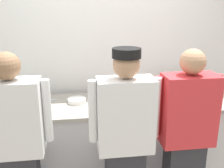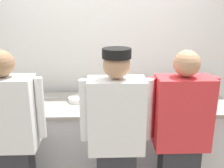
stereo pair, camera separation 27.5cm
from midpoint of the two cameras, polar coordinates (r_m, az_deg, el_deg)
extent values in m
cube|color=white|center=(3.12, -5.31, 7.83)|extent=(4.22, 0.10, 2.87)
cube|color=silver|center=(2.98, -4.31, -12.95)|extent=(2.64, 0.67, 0.89)
cube|color=gray|center=(2.78, -4.52, -4.63)|extent=(2.69, 0.73, 0.04)
cube|color=white|center=(2.21, -24.57, -7.02)|extent=(0.45, 0.24, 0.62)
cylinder|color=white|center=(2.17, -17.73, -5.77)|extent=(0.07, 0.07, 0.52)
sphere|color=#8C6647|center=(2.09, -25.97, 3.58)|extent=(0.21, 0.21, 0.21)
cube|color=white|center=(2.08, -0.79, -7.04)|extent=(0.45, 0.24, 0.61)
cylinder|color=white|center=(2.09, -8.10, -6.16)|extent=(0.07, 0.07, 0.52)
cylinder|color=white|center=(2.15, 6.04, -5.44)|extent=(0.07, 0.07, 0.52)
sphere|color=tan|center=(1.95, -0.84, 4.25)|extent=(0.21, 0.21, 0.21)
cylinder|color=black|center=(1.93, -0.85, 6.84)|extent=(0.22, 0.22, 0.07)
cube|color=red|center=(2.24, 13.19, -5.70)|extent=(0.45, 0.24, 0.61)
cylinder|color=red|center=(2.19, 6.45, -5.03)|extent=(0.07, 0.07, 0.52)
cylinder|color=red|center=(2.37, 18.84, -4.14)|extent=(0.07, 0.07, 0.52)
sphere|color=tan|center=(2.12, 13.95, 4.78)|extent=(0.21, 0.21, 0.21)
cylinder|color=white|center=(2.93, -24.44, -4.42)|extent=(0.25, 0.25, 0.01)
cylinder|color=white|center=(2.93, -24.47, -4.20)|extent=(0.25, 0.25, 0.01)
cylinder|color=white|center=(2.93, -24.49, -3.98)|extent=(0.25, 0.25, 0.01)
cylinder|color=white|center=(2.92, -24.52, -3.76)|extent=(0.25, 0.25, 0.01)
cylinder|color=white|center=(2.92, -24.55, -3.54)|extent=(0.25, 0.25, 0.01)
cylinder|color=white|center=(2.91, -24.58, -3.32)|extent=(0.25, 0.25, 0.01)
cylinder|color=white|center=(2.91, -24.61, -3.10)|extent=(0.25, 0.25, 0.01)
cylinder|color=white|center=(2.81, -10.59, -4.03)|extent=(0.19, 0.19, 0.01)
cylinder|color=white|center=(2.81, -10.60, -3.80)|extent=(0.19, 0.19, 0.01)
cylinder|color=white|center=(2.80, -10.62, -3.57)|extent=(0.19, 0.19, 0.01)
cylinder|color=white|center=(2.80, -10.63, -3.34)|extent=(0.19, 0.19, 0.01)
cylinder|color=#B7BABF|center=(2.94, 14.99, -2.07)|extent=(0.36, 0.36, 0.14)
cube|color=#B7BABF|center=(2.88, 6.59, -3.20)|extent=(0.50, 0.35, 0.02)
cylinder|color=#56A333|center=(3.12, 11.85, -0.68)|extent=(0.06, 0.06, 0.15)
cone|color=#56A333|center=(3.09, 11.96, 0.93)|extent=(0.05, 0.05, 0.04)
cylinder|color=white|center=(2.57, -5.49, -5.49)|extent=(0.10, 0.10, 0.05)
cylinder|color=orange|center=(2.56, -5.50, -5.15)|extent=(0.09, 0.09, 0.01)
cylinder|color=white|center=(2.83, -3.53, -3.34)|extent=(0.10, 0.10, 0.04)
cylinder|color=#5B932D|center=(2.83, -3.53, -3.09)|extent=(0.08, 0.08, 0.01)
cube|color=#B7BABF|center=(2.95, -16.67, -3.52)|extent=(0.19, 0.03, 0.01)
cube|color=black|center=(2.97, -19.25, -3.53)|extent=(0.09, 0.03, 0.02)
camera|label=1|loc=(0.14, -92.86, -0.88)|focal=41.30mm
camera|label=2|loc=(0.14, 87.14, 0.88)|focal=41.30mm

